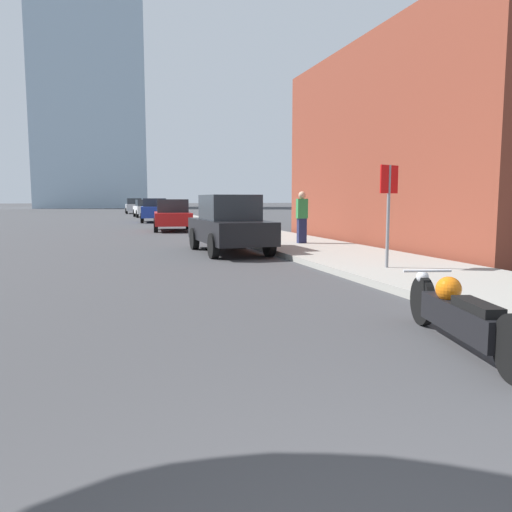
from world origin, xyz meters
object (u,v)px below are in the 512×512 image
at_px(parked_car_black, 229,224).
at_px(pedestrian, 302,217).
at_px(parked_car_white, 146,208).
at_px(motorcycle, 459,314).
at_px(stop_sign, 389,198).
at_px(parked_car_blue, 155,210).
at_px(parked_car_silver, 134,206).
at_px(parked_car_red, 172,215).

xyz_separation_m(parked_car_black, pedestrian, (2.76, 0.91, 0.17)).
bearing_deg(parked_car_white, pedestrian, -86.96).
xyz_separation_m(motorcycle, stop_sign, (2.19, 5.02, 1.28)).
xyz_separation_m(motorcycle, parked_car_white, (0.01, 41.87, 0.44)).
relative_size(parked_car_black, pedestrian, 2.49).
bearing_deg(pedestrian, parked_car_black, -161.68).
distance_m(parked_car_blue, parked_car_silver, 22.08).
bearing_deg(pedestrian, parked_car_white, 95.05).
relative_size(motorcycle, stop_sign, 1.22).
xyz_separation_m(parked_car_blue, pedestrian, (2.90, -20.45, 0.19)).
relative_size(parked_car_blue, parked_car_white, 1.04).
height_order(parked_car_blue, parked_car_white, parked_car_blue).
bearing_deg(stop_sign, parked_car_silver, 92.92).
height_order(parked_car_red, parked_car_white, parked_car_red).
bearing_deg(parked_car_silver, parked_car_white, -87.70).
bearing_deg(parked_car_silver, stop_sign, -86.24).
xyz_separation_m(parked_car_blue, stop_sign, (2.37, -26.64, 0.80)).
distance_m(parked_car_black, parked_car_white, 31.58).
xyz_separation_m(parked_car_silver, stop_sign, (2.49, -48.72, 0.80)).
bearing_deg(parked_car_black, parked_car_white, 88.63).
distance_m(motorcycle, parked_car_white, 41.87).
bearing_deg(motorcycle, parked_car_silver, 103.93).
height_order(parked_car_black, parked_car_silver, parked_car_black).
bearing_deg(stop_sign, parked_car_blue, 95.09).
distance_m(parked_car_black, parked_car_blue, 21.36).
relative_size(parked_car_red, parked_car_white, 0.97).
bearing_deg(parked_car_blue, motorcycle, -84.61).
bearing_deg(motorcycle, stop_sign, 80.02).
distance_m(parked_car_silver, pedestrian, 42.64).
bearing_deg(parked_car_blue, parked_car_red, -85.44).
bearing_deg(parked_car_silver, parked_car_blue, -88.86).
relative_size(parked_car_black, parked_car_blue, 1.00).
distance_m(parked_car_silver, stop_sign, 48.79).
distance_m(motorcycle, pedestrian, 11.55).
height_order(parked_car_white, parked_car_silver, parked_car_silver).
bearing_deg(motorcycle, parked_car_blue, 103.94).
bearing_deg(parked_car_silver, motorcycle, -88.85).
height_order(motorcycle, parked_car_white, parked_car_white).
height_order(parked_car_blue, stop_sign, stop_sign).
bearing_deg(parked_car_red, motorcycle, -83.90).
bearing_deg(stop_sign, parked_car_black, 112.90).
distance_m(parked_car_white, pedestrian, 30.78).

